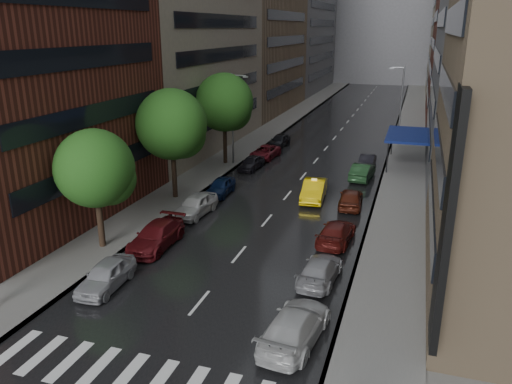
% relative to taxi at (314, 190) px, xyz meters
% --- Properties ---
extents(ground, '(220.00, 220.00, 0.00)m').
position_rel_taxi_xyz_m(ground, '(-2.29, -21.66, -0.81)').
color(ground, gray).
rests_on(ground, ground).
extents(road, '(14.00, 140.00, 0.01)m').
position_rel_taxi_xyz_m(road, '(-2.29, 28.34, -0.80)').
color(road, black).
rests_on(road, ground).
extents(sidewalk_left, '(4.00, 140.00, 0.15)m').
position_rel_taxi_xyz_m(sidewalk_left, '(-11.29, 28.34, -0.73)').
color(sidewalk_left, gray).
rests_on(sidewalk_left, ground).
extents(sidewalk_right, '(4.00, 140.00, 0.15)m').
position_rel_taxi_xyz_m(sidewalk_right, '(6.71, 28.34, -0.73)').
color(sidewalk_right, gray).
rests_on(sidewalk_right, ground).
extents(crosswalk, '(13.15, 2.80, 0.01)m').
position_rel_taxi_xyz_m(crosswalk, '(-2.09, -23.66, -0.79)').
color(crosswalk, silver).
rests_on(crosswalk, ground).
extents(buildings_left, '(8.00, 108.00, 38.00)m').
position_rel_taxi_xyz_m(buildings_left, '(-17.29, 37.13, 15.18)').
color(buildings_left, maroon).
rests_on(buildings_left, ground).
extents(buildings_right, '(8.05, 109.10, 36.00)m').
position_rel_taxi_xyz_m(buildings_right, '(12.71, 35.04, 14.23)').
color(buildings_right, '#937A5B').
rests_on(buildings_right, ground).
extents(building_far, '(40.00, 14.00, 32.00)m').
position_rel_taxi_xyz_m(building_far, '(-2.29, 96.34, 15.19)').
color(building_far, slate).
rests_on(building_far, ground).
extents(tree_near, '(4.82, 4.82, 7.68)m').
position_rel_taxi_xyz_m(tree_near, '(-10.89, -13.40, 4.44)').
color(tree_near, '#382619').
rests_on(tree_near, ground).
extents(tree_mid, '(5.61, 5.61, 8.95)m').
position_rel_taxi_xyz_m(tree_mid, '(-10.89, -3.18, 5.32)').
color(tree_mid, '#382619').
rests_on(tree_mid, ground).
extents(tree_far, '(5.78, 5.78, 9.21)m').
position_rel_taxi_xyz_m(tree_far, '(-10.89, 8.18, 5.50)').
color(tree_far, '#382619').
rests_on(tree_far, ground).
extents(taxi, '(2.08, 5.00, 1.61)m').
position_rel_taxi_xyz_m(taxi, '(0.00, 0.00, 0.00)').
color(taxi, yellow).
rests_on(taxi, ground).
extents(parked_cars_left, '(2.56, 39.68, 1.57)m').
position_rel_taxi_xyz_m(parked_cars_left, '(-7.69, -0.90, -0.08)').
color(parked_cars_left, '#A3A3A8').
rests_on(parked_cars_left, ground).
extents(parked_cars_right, '(2.72, 35.82, 1.55)m').
position_rel_taxi_xyz_m(parked_cars_right, '(3.11, -6.06, -0.08)').
color(parked_cars_right, beige).
rests_on(parked_cars_right, ground).
extents(street_lamp_left, '(1.74, 0.22, 9.00)m').
position_rel_taxi_xyz_m(street_lamp_left, '(-10.01, 8.34, 4.08)').
color(street_lamp_left, gray).
rests_on(street_lamp_left, sidewalk_left).
extents(street_lamp_right, '(1.74, 0.22, 9.00)m').
position_rel_taxi_xyz_m(street_lamp_right, '(5.43, 23.34, 4.08)').
color(street_lamp_right, gray).
rests_on(street_lamp_right, sidewalk_right).
extents(awning, '(4.00, 8.00, 3.12)m').
position_rel_taxi_xyz_m(awning, '(6.69, 13.34, 2.33)').
color(awning, navy).
rests_on(awning, sidewalk_right).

